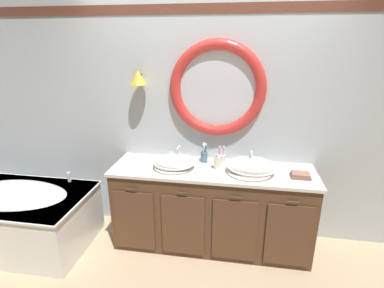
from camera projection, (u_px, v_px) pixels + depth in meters
ground_plane at (200, 258)px, 2.94m from camera, size 14.00×14.00×0.00m
back_wall_assembly at (210, 114)px, 3.05m from camera, size 6.40×0.26×2.60m
vanity_counter at (211, 207)px, 3.03m from camera, size 1.98×0.61×0.86m
bathtub at (18, 214)px, 3.07m from camera, size 1.49×0.88×0.68m
sink_basin_left at (175, 162)px, 2.91m from camera, size 0.42×0.42×0.11m
sink_basin_right at (252, 166)px, 2.79m from camera, size 0.47×0.47×0.13m
faucet_set_left at (179, 153)px, 3.12m from camera, size 0.24×0.14×0.15m
faucet_set_right at (251, 158)px, 3.01m from camera, size 0.24×0.12×0.14m
toothbrush_holder_left at (204, 156)px, 3.04m from camera, size 0.08×0.08×0.21m
toothbrush_holder_right at (221, 159)px, 2.97m from camera, size 0.09×0.09×0.20m
soap_dispenser at (217, 162)px, 2.87m from camera, size 0.07×0.07×0.16m
folded_hand_towel at (300, 175)px, 2.71m from camera, size 0.17×0.13×0.04m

